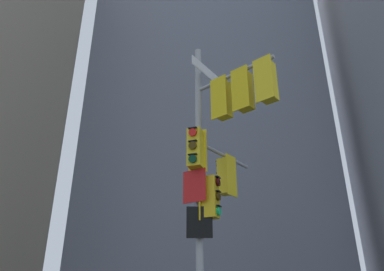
% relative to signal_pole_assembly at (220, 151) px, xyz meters
% --- Properties ---
extents(building_mid_block, '(16.84, 16.84, 39.75)m').
position_rel_signal_pole_assembly_xyz_m(building_mid_block, '(-3.72, 20.73, 14.41)').
color(building_mid_block, slate).
rests_on(building_mid_block, ground).
extents(signal_pole_assembly, '(2.50, 3.49, 8.70)m').
position_rel_signal_pole_assembly_xyz_m(signal_pole_assembly, '(0.00, 0.00, 0.00)').
color(signal_pole_assembly, '#9EA0A3').
rests_on(signal_pole_assembly, ground).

